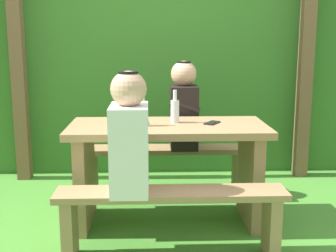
{
  "coord_description": "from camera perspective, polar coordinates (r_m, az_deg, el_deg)",
  "views": [
    {
      "loc": [
        -0.12,
        -3.08,
        1.34
      ],
      "look_at": [
        0.0,
        0.0,
        0.72
      ],
      "focal_mm": 47.41,
      "sensor_mm": 36.0,
      "label": 1
    }
  ],
  "objects": [
    {
      "name": "bottle_right",
      "position": [
        3.2,
        0.89,
        2.06
      ],
      "size": [
        0.06,
        0.06,
        0.24
      ],
      "color": "silver",
      "rests_on": "picnic_table"
    },
    {
      "name": "bench_near",
      "position": [
        2.74,
        0.43,
        -10.68
      ],
      "size": [
        1.4,
        0.24,
        0.43
      ],
      "color": "#9E7A51",
      "rests_on": "ground_plane"
    },
    {
      "name": "pergola_post_right",
      "position": [
        4.42,
        17.26,
        7.33
      ],
      "size": [
        0.12,
        0.12,
        2.14
      ],
      "primitive_type": "cube",
      "color": "brown",
      "rests_on": "ground_plane"
    },
    {
      "name": "cell_phone",
      "position": [
        3.19,
        5.69,
        0.41
      ],
      "size": [
        0.14,
        0.16,
        0.01
      ],
      "primitive_type": "cube",
      "rotation": [
        0.0,
        0.0,
        -0.59
      ],
      "color": "black",
      "rests_on": "picnic_table"
    },
    {
      "name": "person_white_shirt",
      "position": [
        2.61,
        -4.99,
        -1.42
      ],
      "size": [
        0.25,
        0.35,
        0.72
      ],
      "color": "white",
      "rests_on": "bench_near"
    },
    {
      "name": "person_black_coat",
      "position": [
        3.67,
        2.01,
        2.31
      ],
      "size": [
        0.25,
        0.35,
        0.72
      ],
      "color": "black",
      "rests_on": "bench_far"
    },
    {
      "name": "bench_far",
      "position": [
        3.76,
        -0.31,
        -4.53
      ],
      "size": [
        1.4,
        0.24,
        0.43
      ],
      "color": "#9E7A51",
      "rests_on": "ground_plane"
    },
    {
      "name": "hedge_backdrop",
      "position": [
        4.78,
        -0.77,
        8.09
      ],
      "size": [
        6.4,
        0.88,
        2.14
      ],
      "primitive_type": "cube",
      "color": "#356E25",
      "rests_on": "ground_plane"
    },
    {
      "name": "bottle_left",
      "position": [
        3.08,
        -3.26,
        1.81
      ],
      "size": [
        0.06,
        0.06,
        0.24
      ],
      "color": "silver",
      "rests_on": "picnic_table"
    },
    {
      "name": "picnic_table",
      "position": [
        3.19,
        0.0,
        -3.93
      ],
      "size": [
        1.4,
        0.64,
        0.73
      ],
      "color": "#9E7A51",
      "rests_on": "ground_plane"
    },
    {
      "name": "pergola_post_left",
      "position": [
        4.35,
        -18.69,
        7.18
      ],
      "size": [
        0.12,
        0.12,
        2.14
      ],
      "primitive_type": "cube",
      "color": "brown",
      "rests_on": "ground_plane"
    },
    {
      "name": "ground_plane",
      "position": [
        3.36,
        0.0,
        -12.17
      ],
      "size": [
        12.0,
        12.0,
        0.0
      ],
      "primitive_type": "plane",
      "color": "#45892E"
    },
    {
      "name": "drinking_glass",
      "position": [
        3.15,
        -5.39,
        0.98
      ],
      "size": [
        0.07,
        0.07,
        0.09
      ],
      "primitive_type": "cylinder",
      "color": "silver",
      "rests_on": "picnic_table"
    }
  ]
}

